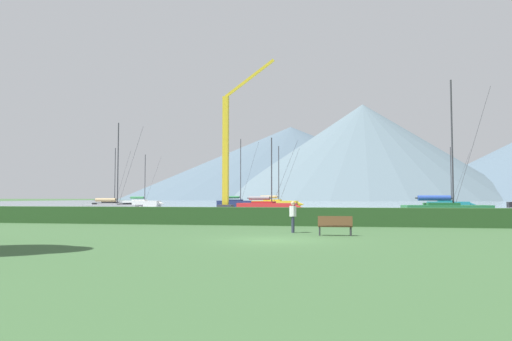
{
  "coord_description": "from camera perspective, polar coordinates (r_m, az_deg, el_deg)",
  "views": [
    {
      "loc": [
        3.23,
        -21.24,
        1.86
      ],
      "look_at": [
        -9.26,
        44.41,
        5.51
      ],
      "focal_mm": 34.44,
      "sensor_mm": 36.0,
      "label": 1
    }
  ],
  "objects": [
    {
      "name": "sailboat_slip_5",
      "position": [
        86.74,
        2.31,
        -3.85
      ],
      "size": [
        9.29,
        3.32,
        10.94
      ],
      "rotation": [
        0.0,
        0.0,
        -0.08
      ],
      "color": "gold",
      "rests_on": "harbor_water"
    },
    {
      "name": "sailboat_slip_11",
      "position": [
        58.32,
        -16.21,
        -4.21
      ],
      "size": [
        7.4,
        2.26,
        10.39
      ],
      "rotation": [
        0.0,
        0.0,
        0.01
      ],
      "color": "#9E9EA3",
      "rests_on": "harbor_water"
    },
    {
      "name": "person_standing_walker",
      "position": [
        25.9,
        4.31,
        -5.07
      ],
      "size": [
        0.36,
        0.55,
        1.65
      ],
      "rotation": [
        0.0,
        0.0,
        0.26
      ],
      "color": "#2D3347",
      "rests_on": "ground_plane"
    },
    {
      "name": "ground_plane",
      "position": [
        21.57,
        2.14,
        -8.07
      ],
      "size": [
        1000.0,
        1000.0,
        0.0
      ],
      "primitive_type": "plane",
      "color": "#385B33"
    },
    {
      "name": "distant_hill_central_peak",
      "position": [
        404.95,
        4.08,
        0.87
      ],
      "size": [
        276.27,
        276.27,
        60.02
      ],
      "primitive_type": "cone",
      "color": "#4C6070",
      "rests_on": "ground_plane"
    },
    {
      "name": "dock_crane",
      "position": [
        70.6,
        -3.33,
        1.53
      ],
      "size": [
        8.14,
        2.0,
        21.6
      ],
      "color": "#333338",
      "rests_on": "ground_plane"
    },
    {
      "name": "sailboat_slip_0",
      "position": [
        95.58,
        -2.12,
        -3.78
      ],
      "size": [
        8.87,
        2.67,
        13.26
      ],
      "rotation": [
        0.0,
        0.0,
        -0.01
      ],
      "color": "navy",
      "rests_on": "harbor_water"
    },
    {
      "name": "sailboat_slip_9",
      "position": [
        83.13,
        -16.36,
        -3.87
      ],
      "size": [
        7.17,
        2.79,
        9.88
      ],
      "rotation": [
        0.0,
        0.0,
        -0.12
      ],
      "color": "black",
      "rests_on": "harbor_water"
    },
    {
      "name": "sailboat_slip_6",
      "position": [
        103.26,
        -13.07,
        -3.69
      ],
      "size": [
        8.51,
        2.66,
        10.63
      ],
      "rotation": [
        0.0,
        0.0,
        0.02
      ],
      "color": "white",
      "rests_on": "harbor_water"
    },
    {
      "name": "park_bench_near_path",
      "position": [
        24.16,
        9.17,
        -6.23
      ],
      "size": [
        1.67,
        0.56,
        0.95
      ],
      "rotation": [
        0.0,
        0.0,
        0.05
      ],
      "color": "brown",
      "rests_on": "ground_plane"
    },
    {
      "name": "sailboat_slip_10",
      "position": [
        46.59,
        21.36,
        -4.31
      ],
      "size": [
        8.68,
        3.48,
        12.35
      ],
      "rotation": [
        0.0,
        0.0,
        0.13
      ],
      "color": "#236B38",
      "rests_on": "harbor_water"
    },
    {
      "name": "harbor_water",
      "position": [
        158.29,
        9.63,
        -3.75
      ],
      "size": [
        320.0,
        246.0,
        0.0
      ],
      "primitive_type": "cube",
      "color": "#8499A8",
      "rests_on": "ground_plane"
    },
    {
      "name": "distant_hill_west_ridge",
      "position": [
        322.35,
        12.35,
        2.11
      ],
      "size": [
        185.13,
        185.13,
        61.75
      ],
      "primitive_type": "cone",
      "color": "slate",
      "rests_on": "ground_plane"
    },
    {
      "name": "hedge_line",
      "position": [
        32.43,
        5.07,
        -5.35
      ],
      "size": [
        80.0,
        1.2,
        1.19
      ],
      "primitive_type": "cube",
      "color": "#284C23",
      "rests_on": "ground_plane"
    },
    {
      "name": "sailboat_slip_4",
      "position": [
        92.53,
        21.46,
        -3.64
      ],
      "size": [
        8.25,
        3.19,
        10.7
      ],
      "rotation": [
        0.0,
        0.0,
        -0.11
      ],
      "color": "#19707A",
      "rests_on": "harbor_water"
    },
    {
      "name": "sailboat_slip_7",
      "position": [
        61.22,
        1.38,
        -4.22
      ],
      "size": [
        8.52,
        3.6,
        9.31
      ],
      "rotation": [
        0.0,
        0.0,
        -0.16
      ],
      "color": "red",
      "rests_on": "harbor_water"
    },
    {
      "name": "distant_hill_east_ridge",
      "position": [
        370.15,
        17.81,
        -0.46
      ],
      "size": [
        201.37,
        201.37,
        36.27
      ],
      "primitive_type": "cone",
      "color": "#425666",
      "rests_on": "ground_plane"
    }
  ]
}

